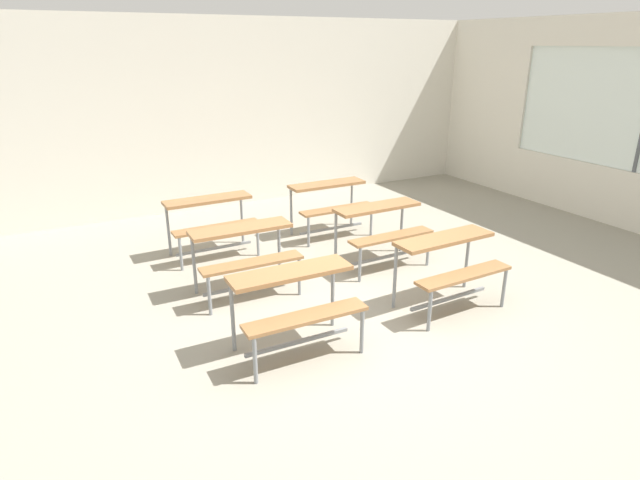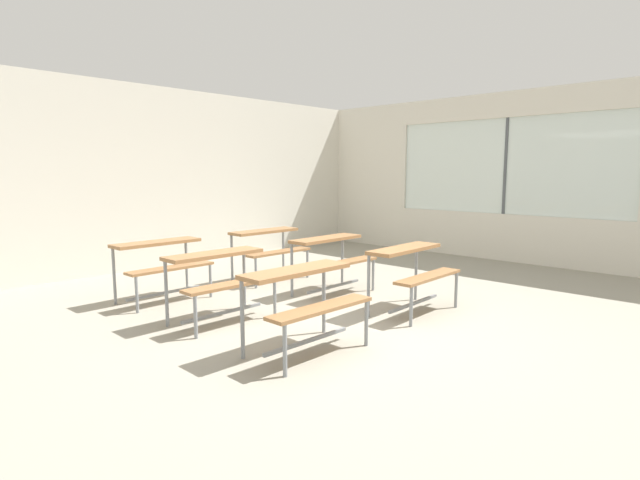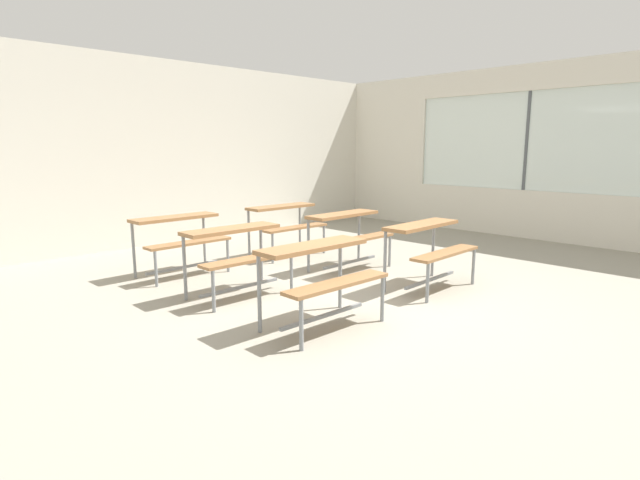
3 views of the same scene
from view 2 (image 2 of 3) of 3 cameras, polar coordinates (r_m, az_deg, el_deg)
name	(u,v)px [view 2 (image 2 of 3)]	position (r m, az deg, el deg)	size (l,w,h in m)	color
ground	(342,329)	(5.29, 2.56, -10.12)	(10.00, 9.00, 0.05)	gray
wall_back	(133,178)	(8.68, -20.54, 6.63)	(10.00, 0.12, 3.00)	silver
wall_right	(541,181)	(9.35, 23.98, 6.18)	(0.12, 9.00, 3.00)	silver
desk_bench_r0c0	(305,290)	(4.44, -1.77, -5.73)	(1.11, 0.61, 0.74)	olive
desk_bench_r0c1	(412,263)	(5.79, 10.52, -2.65)	(1.12, 0.62, 0.74)	olive
desk_bench_r1c0	(220,270)	(5.43, -11.33, -3.38)	(1.11, 0.61, 0.74)	olive
desk_bench_r1c1	(332,251)	(6.56, 1.41, -1.31)	(1.11, 0.61, 0.74)	olive
desk_bench_r2c0	(162,256)	(6.50, -17.64, -1.76)	(1.11, 0.60, 0.74)	olive
desk_bench_r2c1	(269,242)	(7.44, -5.83, -0.26)	(1.10, 0.60, 0.74)	olive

